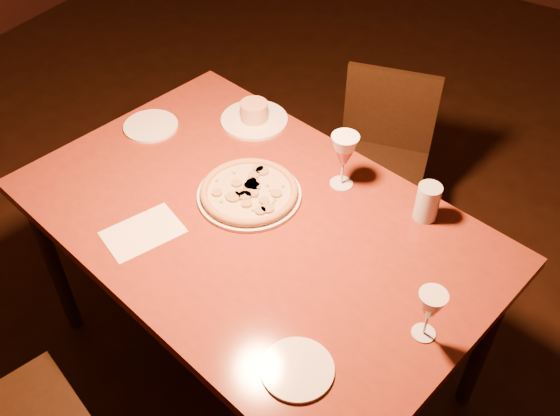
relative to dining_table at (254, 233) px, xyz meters
The scene contains 11 objects.
floor 0.73m from the dining_table, 70.52° to the left, with size 7.00×7.00×0.00m, color black.
dining_table is the anchor object (origin of this frame).
chair_far 0.91m from the dining_table, 86.04° to the left, with size 0.47×0.47×0.80m.
pizza_plate 0.13m from the dining_table, 131.62° to the left, with size 0.33×0.33×0.04m.
ramekin_saucer 0.51m from the dining_table, 123.34° to the left, with size 0.24×0.24×0.08m.
wine_glass_far 0.36m from the dining_table, 60.96° to the left, with size 0.09×0.09×0.19m, color #AF4E49, non-canonical shape.
wine_glass_right 0.64m from the dining_table, 11.27° to the right, with size 0.07×0.07×0.16m, color #AF4E49, non-canonical shape.
water_tumbler 0.54m from the dining_table, 32.60° to the left, with size 0.07×0.07×0.12m, color #ADB7BD.
side_plate_left 0.61m from the dining_table, 161.56° to the left, with size 0.20×0.20×0.01m, color white.
side_plate_near 0.55m from the dining_table, 45.01° to the right, with size 0.18×0.18×0.01m, color white.
menu_card 0.34m from the dining_table, 137.39° to the right, with size 0.15×0.23×0.00m, color white.
Camera 1 is at (0.73, -1.26, 2.14)m, focal length 40.00 mm.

